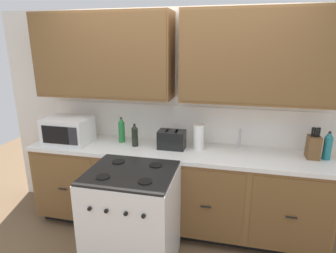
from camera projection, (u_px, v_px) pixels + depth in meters
The scene contains 12 objects.
ground_plane at pixel (167, 243), 2.94m from camera, with size 8.00×8.00×0.00m, color brown.
wall_unit at pixel (178, 81), 2.95m from camera, with size 4.27×0.40×2.36m.
counter_run at pixel (174, 188), 3.08m from camera, with size 3.10×0.64×0.93m.
stove_range at pixel (133, 219), 2.55m from camera, with size 0.76×0.68×0.95m.
microwave at pixel (68, 130), 3.12m from camera, with size 0.48×0.37×0.28m.
toaster at pixel (172, 140), 2.96m from camera, with size 0.28×0.18×0.19m.
knife_block at pixel (313, 147), 2.69m from camera, with size 0.11×0.14×0.31m.
sink_faucet at pixel (240, 138), 2.98m from camera, with size 0.02×0.02×0.20m, color #B2B5BA.
paper_towel_roll at pixel (198, 137), 2.94m from camera, with size 0.12×0.12×0.26m, color white.
bottle_dark at pixel (135, 135), 3.02m from camera, with size 0.07×0.07×0.25m.
bottle_green at pixel (122, 130), 3.14m from camera, with size 0.07×0.07×0.28m.
bottle_teal at pixel (328, 146), 2.66m from camera, with size 0.08×0.08×0.27m.
Camera 1 is at (0.57, -2.42, 1.99)m, focal length 30.26 mm.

